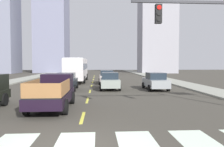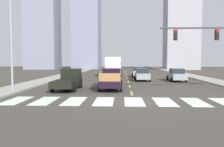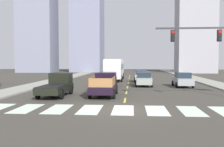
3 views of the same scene
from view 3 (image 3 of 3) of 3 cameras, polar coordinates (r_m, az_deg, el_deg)
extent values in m
plane|color=#403D35|center=(16.15, 2.49, -8.07)|extent=(160.00, 160.00, 0.00)
cube|color=gray|center=(35.64, 22.07, -2.21)|extent=(2.98, 110.00, 0.15)
cube|color=gray|center=(35.99, -14.73, -2.05)|extent=(2.98, 110.00, 0.15)
cube|color=silver|center=(17.50, -18.44, -7.35)|extent=(1.31, 3.33, 0.01)
cube|color=silver|center=(16.81, -11.88, -7.68)|extent=(1.31, 3.33, 0.01)
cube|color=silver|center=(16.35, -4.85, -7.93)|extent=(1.31, 3.33, 0.01)
cube|color=silver|center=(16.15, 2.49, -8.06)|extent=(1.31, 3.33, 0.01)
cube|color=silver|center=(16.21, 9.88, -8.05)|extent=(1.31, 3.33, 0.01)
cube|color=silver|center=(16.53, 17.11, -7.92)|extent=(1.31, 3.33, 0.01)
cube|color=#DCD445|center=(20.09, 2.90, -5.92)|extent=(0.16, 2.40, 0.01)
cube|color=#DCD445|center=(25.04, 3.22, -4.20)|extent=(0.16, 2.40, 0.01)
cube|color=#DCD445|center=(30.01, 3.44, -3.04)|extent=(0.16, 2.40, 0.01)
cube|color=#DCD445|center=(34.99, 3.60, -2.22)|extent=(0.16, 2.40, 0.01)
cube|color=#DCD445|center=(39.97, 3.72, -1.60)|extent=(0.16, 2.40, 0.01)
cube|color=#DCD445|center=(44.96, 3.81, -1.11)|extent=(0.16, 2.40, 0.01)
cube|color=#DCD445|center=(49.95, 3.88, -0.73)|extent=(0.16, 2.40, 0.01)
cube|color=#DCD445|center=(54.94, 3.94, -0.41)|extent=(0.16, 2.40, 0.01)
cube|color=black|center=(22.31, -1.81, -3.30)|extent=(1.96, 5.20, 0.56)
cube|color=black|center=(23.93, -1.36, -1.01)|extent=(1.84, 1.60, 1.00)
cube|color=#19232D|center=(24.35, -1.26, -0.52)|extent=(1.72, 0.08, 0.56)
cube|color=black|center=(21.34, -2.09, -2.74)|extent=(1.84, 3.30, 0.06)
cylinder|color=black|center=(24.00, -3.73, -3.55)|extent=(0.22, 0.80, 0.80)
cylinder|color=black|center=(23.80, 0.96, -3.59)|extent=(0.22, 0.80, 0.80)
cylinder|color=black|center=(20.94, -4.96, -4.48)|extent=(0.22, 0.80, 0.80)
cylinder|color=black|center=(20.71, 0.42, -4.55)|extent=(0.22, 0.80, 0.80)
cube|color=#98673B|center=(21.43, -4.49, -1.70)|extent=(0.06, 3.17, 0.70)
cube|color=#98673B|center=(21.22, 0.33, -1.74)|extent=(0.06, 3.17, 0.70)
cube|color=#98673B|center=(19.74, -2.63, -2.08)|extent=(1.80, 0.06, 0.70)
cube|color=black|center=(22.62, -12.43, -3.28)|extent=(1.96, 5.20, 0.56)
cube|color=black|center=(24.18, -11.27, -1.03)|extent=(1.84, 1.60, 1.00)
cube|color=#19232D|center=(24.60, -10.99, -0.54)|extent=(1.72, 0.08, 0.56)
cube|color=black|center=(21.69, -13.17, -2.72)|extent=(1.84, 3.30, 0.06)
cylinder|color=black|center=(24.43, -13.55, -3.51)|extent=(0.22, 0.80, 0.80)
cylinder|color=black|center=(23.89, -9.07, -3.60)|extent=(0.22, 0.80, 0.80)
cylinder|color=black|center=(21.50, -16.14, -4.39)|extent=(0.22, 0.80, 0.80)
cylinder|color=black|center=(20.89, -11.09, -4.53)|extent=(0.22, 0.80, 0.80)
cube|color=silver|center=(41.00, 0.58, 1.10)|extent=(2.50, 10.80, 2.70)
cube|color=#19232D|center=(40.99, 0.58, 1.59)|extent=(2.52, 9.94, 0.80)
cube|color=silver|center=(40.98, 0.58, 3.07)|extent=(2.40, 10.37, 0.12)
cylinder|color=black|center=(44.49, -0.73, -0.51)|extent=(0.22, 1.00, 1.00)
cylinder|color=black|center=(44.33, 2.49, -0.52)|extent=(0.22, 1.00, 1.00)
cylinder|color=black|center=(38.22, -1.60, -1.05)|extent=(0.22, 1.00, 1.00)
cylinder|color=black|center=(38.03, 2.14, -1.07)|extent=(0.22, 1.00, 1.00)
cube|color=#919699|center=(31.38, 15.36, -1.61)|extent=(1.80, 4.40, 0.76)
cube|color=#1E2833|center=(31.18, 15.43, -0.34)|extent=(1.58, 2.11, 0.64)
cylinder|color=black|center=(32.59, 13.35, -2.09)|extent=(0.22, 0.64, 0.64)
cylinder|color=black|center=(32.92, 16.45, -2.08)|extent=(0.22, 0.64, 0.64)
cylinder|color=black|center=(29.91, 14.15, -2.53)|extent=(0.22, 0.64, 0.64)
cylinder|color=black|center=(30.26, 17.51, -2.52)|extent=(0.22, 0.64, 0.64)
cube|color=gray|center=(31.47, 7.02, -1.52)|extent=(1.80, 4.40, 0.76)
cube|color=#1E2833|center=(31.27, 7.04, -0.26)|extent=(1.58, 2.11, 0.64)
cylinder|color=black|center=(32.83, 5.34, -2.00)|extent=(0.22, 0.64, 0.64)
cylinder|color=black|center=(32.90, 8.48, -2.00)|extent=(0.22, 0.64, 0.64)
cylinder|color=black|center=(30.11, 5.42, -2.43)|extent=(0.22, 0.64, 0.64)
cylinder|color=black|center=(30.19, 8.84, -2.43)|extent=(0.22, 0.64, 0.64)
cube|color=black|center=(31.36, -0.81, -1.51)|extent=(1.80, 4.40, 0.76)
cube|color=#1E2833|center=(31.17, -0.84, -0.25)|extent=(1.58, 2.11, 0.64)
cylinder|color=black|center=(32.84, -2.16, -1.98)|extent=(0.22, 0.64, 0.64)
cylinder|color=black|center=(32.68, 0.98, -2.01)|extent=(0.22, 0.64, 0.64)
cylinder|color=black|center=(30.14, -2.76, -2.41)|extent=(0.22, 0.64, 0.64)
cylinder|color=black|center=(29.97, 0.66, -2.44)|extent=(0.22, 0.64, 0.64)
cube|color=beige|center=(37.58, 6.52, -0.82)|extent=(1.80, 4.40, 0.76)
cube|color=#1E2833|center=(37.39, 6.53, 0.24)|extent=(1.58, 2.11, 0.64)
cylinder|color=black|center=(38.95, 5.12, -1.25)|extent=(0.22, 0.64, 0.64)
cylinder|color=black|center=(39.01, 7.77, -1.26)|extent=(0.22, 0.64, 0.64)
cylinder|color=black|center=(36.22, 5.16, -1.55)|extent=(0.22, 0.64, 0.64)
cylinder|color=black|center=(36.29, 8.01, -1.56)|extent=(0.22, 0.64, 0.64)
cube|color=#2D2D33|center=(19.91, 21.60, 9.39)|extent=(8.17, 0.12, 0.12)
cube|color=black|center=(19.98, 22.71, 7.76)|extent=(0.28, 0.24, 0.84)
cylinder|color=red|center=(19.88, 22.84, 8.54)|extent=(0.20, 0.04, 0.20)
cylinder|color=black|center=(19.86, 22.83, 7.79)|extent=(0.20, 0.04, 0.20)
cylinder|color=black|center=(19.83, 22.81, 7.05)|extent=(0.20, 0.04, 0.20)
cube|color=black|center=(19.22, 13.31, 8.11)|extent=(0.28, 0.24, 0.84)
cylinder|color=red|center=(19.12, 13.38, 8.92)|extent=(0.20, 0.04, 0.20)
cylinder|color=black|center=(19.09, 13.37, 8.14)|extent=(0.20, 0.04, 0.20)
cylinder|color=black|center=(19.07, 13.36, 7.37)|extent=(0.20, 0.04, 0.20)
cube|color=gray|center=(74.78, -16.26, 12.59)|extent=(9.51, 8.07, 31.89)
cube|color=gray|center=(75.75, -5.38, 9.92)|extent=(8.37, 11.75, 25.00)
camera|label=1|loc=(9.16, 5.79, 0.40)|focal=35.29mm
camera|label=2|loc=(1.58, -58.55, -5.20)|focal=35.64mm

